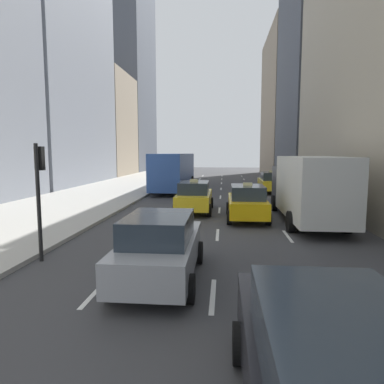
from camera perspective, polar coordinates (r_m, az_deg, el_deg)
name	(u,v)px	position (r m, az deg, el deg)	size (l,w,h in m)	color
sidewalk_left	(102,193)	(28.60, -14.84, -0.20)	(8.00, 66.00, 0.15)	#ADAAA3
lane_markings	(220,203)	(22.90, 4.68, -1.81)	(5.72, 56.00, 0.01)	white
building_row_left	(66,32)	(42.21, -20.27, 23.77)	(6.00, 68.78, 37.36)	#A89E89
building_row_right	(346,50)	(30.44, 24.30, 20.72)	(6.00, 61.57, 25.02)	#4C515B
taxi_lead	(247,202)	(17.22, 9.16, -1.68)	(2.02, 4.40, 1.87)	yellow
taxi_second	(271,182)	(29.43, 13.04, 1.61)	(2.02, 4.40, 1.87)	yellow
taxi_third	(194,197)	(19.20, 0.40, -0.76)	(2.02, 4.40, 1.87)	yellow
sedan_black_near	(160,247)	(9.03, -5.32, -9.06)	(2.02, 4.48, 1.76)	#9EA0A5
sedan_silver_behind	(332,379)	(4.42, 22.32, -26.85)	(2.02, 4.91, 1.79)	black
city_bus	(174,170)	(30.86, -2.99, 3.67)	(2.80, 11.61, 3.25)	#2D519E
box_truck	(308,187)	(17.13, 18.70, 0.81)	(2.58, 8.40, 3.15)	#262628
traffic_light_pole	(39,183)	(11.36, -24.11, 1.40)	(0.24, 0.42, 3.60)	black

